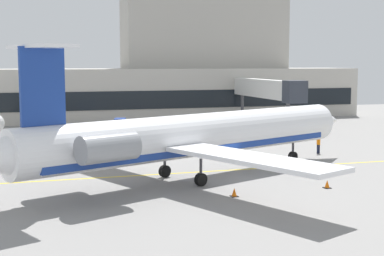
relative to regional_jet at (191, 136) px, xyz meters
name	(u,v)px	position (x,y,z in m)	size (l,w,h in m)	color
ground	(224,178)	(2.64, 0.32, -3.21)	(120.00, 120.00, 0.11)	gray
terminal_building	(181,70)	(12.53, 46.33, 4.02)	(58.97, 11.41, 20.21)	#B7B2A8
jet_bridge_west	(267,89)	(19.65, 30.15, 1.71)	(2.40, 18.89, 6.25)	silver
jet_bridge_east	(45,97)	(-8.58, 29.51, 1.27)	(2.40, 20.14, 5.79)	silver
regional_jet	(191,136)	(0.00, 0.00, 0.00)	(32.60, 26.39, 9.39)	white
baggage_tug	(48,128)	(-8.42, 27.55, -2.18)	(4.21, 3.65, 2.14)	#19389E
pushback_tractor	(83,139)	(-5.68, 17.45, -2.25)	(3.39, 4.34, 1.96)	#E5B20C
belt_loader	(115,129)	(-1.36, 24.20, -2.17)	(3.37, 2.69, 2.23)	#19389E
marshaller	(318,143)	(14.84, 8.15, -2.20)	(0.76, 0.49, 1.90)	#191E33
safety_cone_alpha	(234,193)	(1.14, -5.70, -2.91)	(0.47, 0.47, 0.55)	orange
safety_cone_bravo	(84,164)	(-6.72, 7.50, -2.91)	(0.47, 0.47, 0.55)	orange
safety_cone_charlie	(327,184)	(7.97, -5.24, -2.91)	(0.47, 0.47, 0.55)	orange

